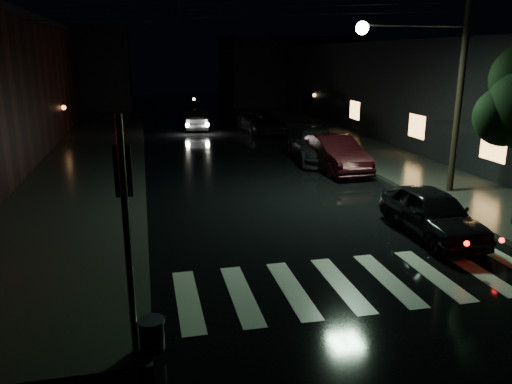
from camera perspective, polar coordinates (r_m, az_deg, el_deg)
ground at (r=11.06m, az=-1.19°, el=-12.81°), size 120.00×120.00×0.00m
sidewalk_left at (r=24.30m, az=-19.67°, el=2.29°), size 6.00×44.00×0.15m
sidewalk_right at (r=26.89m, az=13.93°, el=3.94°), size 4.00×44.00×0.15m
building_right at (r=33.49m, az=22.14°, el=10.52°), size 10.00×40.00×6.00m
building_far_left at (r=55.16m, az=-21.69°, el=13.13°), size 14.00×10.00×8.00m
building_far_right at (r=56.85m, az=3.69°, el=13.68°), size 14.00×10.00×7.00m
crosswalk at (r=12.35m, az=12.31°, el=-9.98°), size 9.00×3.00×0.01m
signal_pole_corner at (r=8.90m, az=-13.15°, el=-9.52°), size 0.68×0.61×4.20m
utility_pole at (r=19.74m, az=20.85°, el=12.63°), size 4.92×0.44×8.00m
parked_car_a at (r=15.64m, az=19.47°, el=-2.26°), size 1.71×4.21×1.43m
parked_car_b at (r=23.35m, az=8.97°, el=4.35°), size 1.93×5.00×1.62m
parked_car_c at (r=25.58m, az=6.74°, el=5.40°), size 2.84×5.80×1.62m
parked_car_d at (r=34.77m, az=0.63°, el=7.98°), size 2.70×5.23×1.41m
oncoming_car at (r=36.49m, az=-6.73°, el=8.26°), size 2.01×4.55×1.45m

